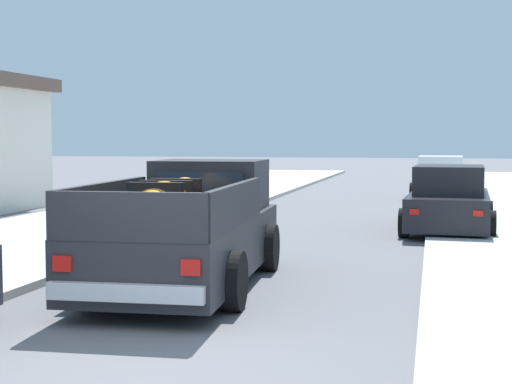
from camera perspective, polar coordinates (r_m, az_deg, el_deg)
ground_plane at (r=7.23m, az=-10.60°, el=-13.31°), size 160.00×160.00×0.00m
sidewalk_left at (r=20.11m, az=-10.46°, el=-1.99°), size 5.12×60.00×0.12m
curb_left at (r=19.67m, az=-7.35°, el=-2.12°), size 0.16×60.00×0.10m
curb_right at (r=18.47m, az=17.13°, el=-2.66°), size 0.16×60.00×0.10m
pickup_truck at (r=11.11m, az=-5.12°, el=-2.87°), size 2.44×5.31×1.80m
car_right_near at (r=27.89m, az=13.79°, el=0.97°), size 2.10×4.29×1.54m
car_left_mid at (r=17.93m, az=14.38°, el=-0.68°), size 2.17×4.32×1.54m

